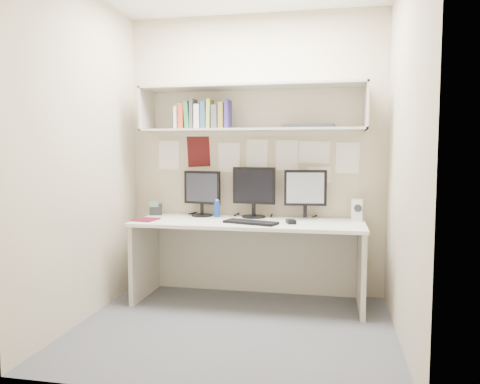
% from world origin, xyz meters
% --- Properties ---
extents(floor, '(2.40, 2.00, 0.01)m').
position_xyz_m(floor, '(0.00, 0.00, 0.00)').
color(floor, '#4D4D53').
rests_on(floor, ground).
extents(wall_back, '(2.40, 0.02, 2.60)m').
position_xyz_m(wall_back, '(0.00, 1.00, 1.30)').
color(wall_back, '#B9AA8D').
rests_on(wall_back, ground).
extents(wall_front, '(2.40, 0.02, 2.60)m').
position_xyz_m(wall_front, '(0.00, -1.00, 1.30)').
color(wall_front, '#B9AA8D').
rests_on(wall_front, ground).
extents(wall_left, '(0.02, 2.00, 2.60)m').
position_xyz_m(wall_left, '(-1.20, 0.00, 1.30)').
color(wall_left, '#B9AA8D').
rests_on(wall_left, ground).
extents(wall_right, '(0.02, 2.00, 2.60)m').
position_xyz_m(wall_right, '(1.20, 0.00, 1.30)').
color(wall_right, '#B9AA8D').
rests_on(wall_right, ground).
extents(desk, '(2.00, 0.70, 0.73)m').
position_xyz_m(desk, '(0.00, 0.65, 0.37)').
color(desk, silver).
rests_on(desk, floor).
extents(overhead_hutch, '(2.00, 0.38, 0.40)m').
position_xyz_m(overhead_hutch, '(0.00, 0.86, 1.72)').
color(overhead_hutch, beige).
rests_on(overhead_hutch, wall_back).
extents(pinned_papers, '(1.92, 0.01, 0.48)m').
position_xyz_m(pinned_papers, '(0.00, 0.99, 1.25)').
color(pinned_papers, white).
rests_on(pinned_papers, wall_back).
extents(monitor_left, '(0.36, 0.20, 0.42)m').
position_xyz_m(monitor_left, '(-0.48, 0.87, 0.96)').
color(monitor_left, black).
rests_on(monitor_left, desk).
extents(monitor_center, '(0.40, 0.22, 0.46)m').
position_xyz_m(monitor_center, '(0.01, 0.87, 0.98)').
color(monitor_center, black).
rests_on(monitor_center, desk).
extents(monitor_right, '(0.38, 0.21, 0.44)m').
position_xyz_m(monitor_right, '(0.48, 0.87, 0.97)').
color(monitor_right, '#A5A5AA').
rests_on(monitor_right, desk).
extents(keyboard, '(0.48, 0.29, 0.02)m').
position_xyz_m(keyboard, '(0.05, 0.49, 0.74)').
color(keyboard, black).
rests_on(keyboard, desk).
extents(mouse, '(0.10, 0.13, 0.03)m').
position_xyz_m(mouse, '(0.38, 0.56, 0.75)').
color(mouse, black).
rests_on(mouse, desk).
extents(speaker, '(0.11, 0.12, 0.19)m').
position_xyz_m(speaker, '(0.94, 0.86, 0.83)').
color(speaker, silver).
rests_on(speaker, desk).
extents(blue_bottle, '(0.05, 0.05, 0.17)m').
position_xyz_m(blue_bottle, '(-0.33, 0.82, 0.81)').
color(blue_bottle, navy).
rests_on(blue_bottle, desk).
extents(maroon_notebook, '(0.20, 0.23, 0.01)m').
position_xyz_m(maroon_notebook, '(-0.89, 0.51, 0.74)').
color(maroon_notebook, '#5B0F1C').
rests_on(maroon_notebook, desk).
extents(desk_phone, '(0.14, 0.13, 0.14)m').
position_xyz_m(desk_phone, '(-0.94, 0.86, 0.78)').
color(desk_phone, black).
rests_on(desk_phone, desk).
extents(book_stack, '(0.50, 0.17, 0.27)m').
position_xyz_m(book_stack, '(-0.44, 0.77, 1.66)').
color(book_stack, beige).
rests_on(book_stack, overhead_hutch).
extents(hutch_tray, '(0.46, 0.20, 0.03)m').
position_xyz_m(hutch_tray, '(0.50, 0.80, 1.56)').
color(hutch_tray, black).
rests_on(hutch_tray, overhead_hutch).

